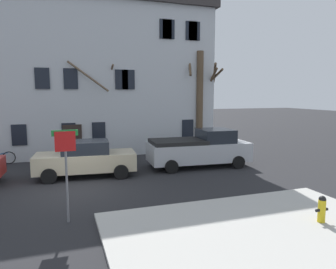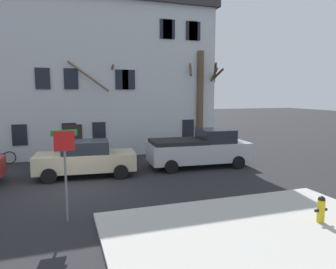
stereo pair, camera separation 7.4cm
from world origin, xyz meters
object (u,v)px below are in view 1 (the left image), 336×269
object	(u,v)px
fire_hydrant	(322,208)
street_sign_pole	(66,158)
tree_bare_mid	(91,95)
pickup_truck_silver	(200,149)
tree_bare_far	(201,98)
building_main	(106,65)
car_beige_sedan	(86,159)

from	to	relation	value
fire_hydrant	street_sign_pole	size ratio (longest dim) A/B	0.28
tree_bare_mid	pickup_truck_silver	world-z (taller)	tree_bare_mid
tree_bare_far	fire_hydrant	distance (m)	12.88
building_main	pickup_truck_silver	bearing A→B (deg)	-66.36
pickup_truck_silver	fire_hydrant	size ratio (longest dim) A/B	6.83
street_sign_pole	tree_bare_mid	bearing A→B (deg)	80.43
tree_bare_mid	pickup_truck_silver	xyz separation A→B (m)	(5.18, -4.99, -2.86)
tree_bare_mid	car_beige_sedan	world-z (taller)	tree_bare_mid
tree_bare_far	fire_hydrant	bearing A→B (deg)	-97.99
pickup_truck_silver	fire_hydrant	world-z (taller)	pickup_truck_silver
pickup_truck_silver	street_sign_pole	bearing A→B (deg)	-141.52
building_main	tree_bare_mid	distance (m)	4.39
car_beige_sedan	pickup_truck_silver	world-z (taller)	pickup_truck_silver
tree_bare_mid	car_beige_sedan	size ratio (longest dim) A/B	1.67
building_main	pickup_truck_silver	world-z (taller)	building_main
tree_bare_far	street_sign_pole	size ratio (longest dim) A/B	2.39
tree_bare_far	tree_bare_mid	bearing A→B (deg)	173.03
building_main	fire_hydrant	world-z (taller)	building_main
pickup_truck_silver	fire_hydrant	bearing A→B (deg)	-88.62
car_beige_sedan	pickup_truck_silver	size ratio (longest dim) A/B	0.86
pickup_truck_silver	fire_hydrant	distance (m)	8.28
tree_bare_mid	pickup_truck_silver	size ratio (longest dim) A/B	1.44
fire_hydrant	pickup_truck_silver	bearing A→B (deg)	91.38
street_sign_pole	building_main	bearing A→B (deg)	77.06
building_main	tree_bare_far	bearing A→B (deg)	-37.79
tree_bare_mid	building_main	bearing A→B (deg)	67.60
tree_bare_far	pickup_truck_silver	bearing A→B (deg)	-115.20
building_main	car_beige_sedan	bearing A→B (deg)	-104.71
tree_bare_mid	fire_hydrant	world-z (taller)	tree_bare_mid
tree_bare_mid	car_beige_sedan	distance (m)	5.99
tree_bare_far	pickup_truck_silver	xyz separation A→B (m)	(-1.94, -4.12, -2.66)
car_beige_sedan	pickup_truck_silver	distance (m)	6.00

